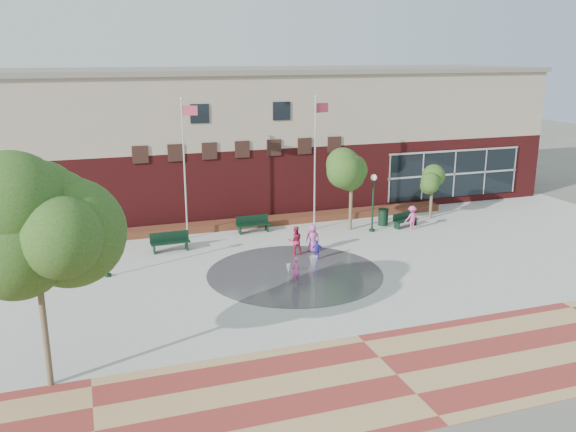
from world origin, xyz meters
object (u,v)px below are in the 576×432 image
object	(u,v)px
trash_can	(383,217)
child_splash	(296,271)
flagpole_left	(185,162)
bench_left	(170,246)
tree_big_left	(33,229)
flagpole_right	(316,156)

from	to	relation	value
trash_can	child_splash	distance (m)	11.15
trash_can	child_splash	world-z (taller)	child_splash
flagpole_left	bench_left	world-z (taller)	flagpole_left
bench_left	tree_big_left	size ratio (longest dim) A/B	0.29
flagpole_left	trash_can	bearing A→B (deg)	16.80
trash_can	tree_big_left	size ratio (longest dim) A/B	0.14
flagpole_right	flagpole_left	bearing A→B (deg)	161.51
bench_left	child_splash	world-z (taller)	child_splash
bench_left	child_splash	distance (m)	8.10
tree_big_left	bench_left	bearing A→B (deg)	65.41
tree_big_left	child_splash	xyz separation A→B (m)	(10.29, 5.65, -4.53)
bench_left	tree_big_left	distance (m)	14.31
flagpole_left	flagpole_right	size ratio (longest dim) A/B	1.00
child_splash	bench_left	bearing A→B (deg)	-71.98
flagpole_left	trash_can	xyz separation A→B (m)	(11.72, -1.16, -3.87)
bench_left	child_splash	size ratio (longest dim) A/B	1.58
flagpole_right	child_splash	xyz separation A→B (m)	(-4.08, -8.01, -3.75)
bench_left	trash_can	xyz separation A→B (m)	(13.01, 0.84, 0.19)
trash_can	child_splash	xyz separation A→B (m)	(-8.31, -7.43, 0.13)
flagpole_left	flagpole_right	world-z (taller)	flagpole_left
bench_left	trash_can	size ratio (longest dim) A/B	1.99
trash_can	tree_big_left	bearing A→B (deg)	-144.91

